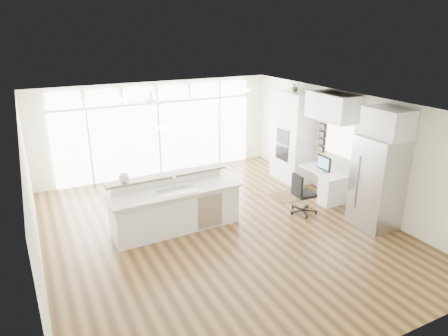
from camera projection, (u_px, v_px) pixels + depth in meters
name	position (u px, v px, depth m)	size (l,w,h in m)	color
floor	(219.00, 230.00, 8.63)	(7.00, 8.00, 0.02)	#442B14
ceiling	(218.00, 105.00, 7.73)	(7.00, 8.00, 0.02)	silver
wall_back	(158.00, 129.00, 11.54)	(7.00, 0.04, 2.70)	white
wall_front	(364.00, 271.00, 4.81)	(7.00, 0.04, 2.70)	white
wall_left	(31.00, 203.00, 6.69)	(0.04, 8.00, 2.70)	white
wall_right	(348.00, 149.00, 9.67)	(0.04, 8.00, 2.70)	white
glass_wall	(159.00, 139.00, 11.59)	(5.80, 0.06, 2.08)	silver
transom_row	(156.00, 93.00, 11.14)	(5.90, 0.06, 0.40)	silver
desk_window	(339.00, 138.00, 9.84)	(0.04, 0.85, 0.85)	white
ceiling_fan	(151.00, 97.00, 9.94)	(1.16, 1.16, 0.32)	white
recessed_lights	(214.00, 105.00, 7.90)	(3.40, 3.00, 0.02)	white
oven_cabinet	(292.00, 137.00, 11.07)	(0.64, 1.20, 2.50)	white
desk_nook	(324.00, 184.00, 10.09)	(0.72, 1.30, 0.76)	white
upper_cabinets	(333.00, 107.00, 9.44)	(0.64, 1.30, 0.64)	white
refrigerator	(378.00, 183.00, 8.48)	(0.76, 0.90, 2.00)	#B2B2B7
fridge_cabinet	(388.00, 123.00, 8.07)	(0.64, 0.90, 0.60)	white
framed_photos	(322.00, 138.00, 10.41)	(0.06, 0.22, 0.80)	black
kitchen_island	(176.00, 205.00, 8.46)	(2.82, 1.06, 1.12)	white
rug	(291.00, 196.00, 10.33)	(0.94, 0.68, 0.01)	#372211
office_chair	(304.00, 194.00, 9.22)	(0.51, 0.47, 0.98)	black
fishbowl	(124.00, 178.00, 8.14)	(0.22, 0.22, 0.22)	silver
monitor	(324.00, 163.00, 9.86)	(0.08, 0.48, 0.40)	black
keyboard	(318.00, 171.00, 9.85)	(0.13, 0.36, 0.02)	silver
potted_plant	(295.00, 87.00, 10.62)	(0.25, 0.28, 0.22)	#2E5624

